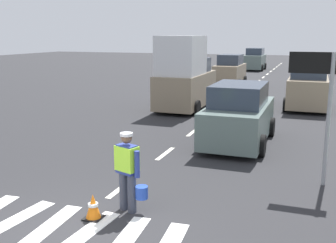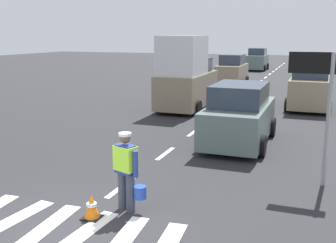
% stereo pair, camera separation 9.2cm
% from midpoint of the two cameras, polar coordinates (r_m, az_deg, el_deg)
% --- Properties ---
extents(ground_plane, '(96.00, 96.00, 0.00)m').
position_cam_midpoint_polar(ground_plane, '(27.05, 11.37, 4.31)').
color(ground_plane, '#28282B').
extents(crosswalk_stripes, '(4.51, 1.93, 0.01)m').
position_cam_midpoint_polar(crosswalk_stripes, '(8.10, -13.89, -14.53)').
color(crosswalk_stripes, white).
rests_on(crosswalk_stripes, ground).
extents(lane_center_line, '(0.14, 46.40, 0.01)m').
position_cam_midpoint_polar(lane_center_line, '(31.17, 12.63, 5.28)').
color(lane_center_line, silver).
rests_on(lane_center_line, ground).
extents(road_worker, '(0.77, 0.42, 1.67)m').
position_cam_midpoint_polar(road_worker, '(8.32, -5.50, -6.56)').
color(road_worker, '#383D4C').
rests_on(road_worker, ground).
extents(lane_direction_sign, '(1.16, 0.11, 3.20)m').
position_cam_midpoint_polar(lane_direction_sign, '(10.13, 20.88, 4.63)').
color(lane_direction_sign, gray).
rests_on(lane_direction_sign, ground).
extents(traffic_cone_near, '(0.36, 0.36, 0.51)m').
position_cam_midpoint_polar(traffic_cone_near, '(8.33, -10.39, -11.70)').
color(traffic_cone_near, black).
rests_on(traffic_cone_near, ground).
extents(delivery_truck, '(2.16, 4.60, 3.54)m').
position_cam_midpoint_polar(delivery_truck, '(19.67, 2.70, 6.37)').
color(delivery_truck, gray).
rests_on(delivery_truck, ground).
extents(car_parked_far, '(2.07, 3.80, 2.24)m').
position_cam_midpoint_polar(car_parked_far, '(20.94, 19.45, 4.47)').
color(car_parked_far, gray).
rests_on(car_parked_far, ground).
extents(car_outgoing_ahead, '(2.10, 4.33, 2.02)m').
position_cam_midpoint_polar(car_outgoing_ahead, '(13.68, 10.22, 0.79)').
color(car_outgoing_ahead, slate).
rests_on(car_outgoing_ahead, ground).
extents(car_oncoming_second, '(1.92, 3.80, 2.24)m').
position_cam_midpoint_polar(car_oncoming_second, '(28.74, 9.08, 6.92)').
color(car_oncoming_second, gray).
rests_on(car_oncoming_second, ground).
extents(car_oncoming_third, '(2.06, 3.99, 2.23)m').
position_cam_midpoint_polar(car_oncoming_third, '(42.77, 12.53, 8.47)').
color(car_oncoming_third, slate).
rests_on(car_oncoming_third, ground).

